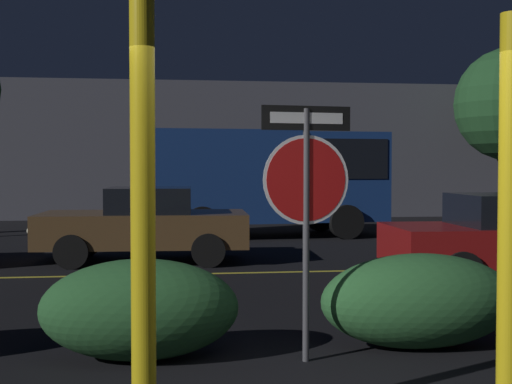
# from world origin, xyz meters

# --- Properties ---
(road_center_stripe) EXTENTS (35.39, 0.12, 0.01)m
(road_center_stripe) POSITION_xyz_m (0.00, 7.34, 0.00)
(road_center_stripe) COLOR gold
(road_center_stripe) RESTS_ON ground_plane
(stop_sign) EXTENTS (0.83, 0.13, 2.31)m
(stop_sign) POSITION_xyz_m (0.33, 1.93, 1.63)
(stop_sign) COLOR #4C4C51
(stop_sign) RESTS_ON ground_plane
(yellow_pole_left) EXTENTS (0.15, 0.15, 3.09)m
(yellow_pole_left) POSITION_xyz_m (-1.08, 0.07, 1.54)
(yellow_pole_left) COLOR yellow
(yellow_pole_left) RESTS_ON ground_plane
(yellow_pole_right) EXTENTS (0.16, 0.16, 2.75)m
(yellow_pole_right) POSITION_xyz_m (1.25, -0.06, 1.37)
(yellow_pole_right) COLOR yellow
(yellow_pole_right) RESTS_ON ground_plane
(hedge_bush_1) EXTENTS (1.82, 1.01, 0.92)m
(hedge_bush_1) POSITION_xyz_m (-1.17, 2.19, 0.46)
(hedge_bush_1) COLOR #285B2D
(hedge_bush_1) RESTS_ON ground_plane
(hedge_bush_2) EXTENTS (1.96, 0.94, 0.92)m
(hedge_bush_2) POSITION_xyz_m (1.52, 2.25, 0.46)
(hedge_bush_2) COLOR #2D6633
(hedge_bush_2) RESTS_ON ground_plane
(passing_car_2) EXTENTS (3.98, 2.19, 1.38)m
(passing_car_2) POSITION_xyz_m (-1.26, 9.07, 0.70)
(passing_car_2) COLOR brown
(passing_car_2) RESTS_ON ground_plane
(delivery_truck) EXTENTS (6.05, 2.81, 2.66)m
(delivery_truck) POSITION_xyz_m (1.87, 13.56, 1.55)
(delivery_truck) COLOR navy
(delivery_truck) RESTS_ON ground_plane
(tree_0) EXTENTS (3.72, 3.72, 5.69)m
(tree_0) POSITION_xyz_m (10.45, 17.72, 3.81)
(tree_0) COLOR #422D1E
(tree_0) RESTS_ON ground_plane
(building_backdrop) EXTENTS (27.90, 3.42, 4.68)m
(building_backdrop) POSITION_xyz_m (-1.52, 21.47, 2.34)
(building_backdrop) COLOR #4C4C56
(building_backdrop) RESTS_ON ground_plane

